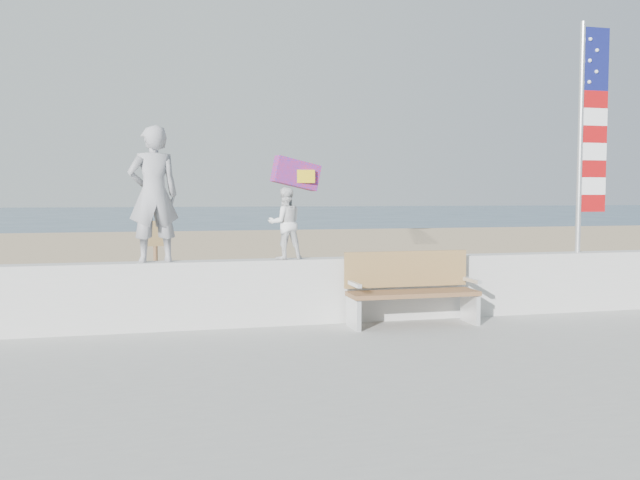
# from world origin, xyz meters

# --- Properties ---
(ground) EXTENTS (220.00, 220.00, 0.00)m
(ground) POSITION_xyz_m (0.00, 0.00, 0.00)
(ground) COLOR #2E465D
(ground) RESTS_ON ground
(sand) EXTENTS (90.00, 40.00, 0.08)m
(sand) POSITION_xyz_m (0.00, 9.00, 0.04)
(sand) COLOR tan
(sand) RESTS_ON ground
(seawall) EXTENTS (30.00, 0.35, 0.90)m
(seawall) POSITION_xyz_m (0.00, 2.00, 0.63)
(seawall) COLOR beige
(seawall) RESTS_ON boardwalk
(adult) EXTENTS (0.71, 0.53, 1.79)m
(adult) POSITION_xyz_m (-2.00, 2.00, 1.97)
(adult) COLOR gray
(adult) RESTS_ON seawall
(child) EXTENTS (0.51, 0.42, 0.99)m
(child) POSITION_xyz_m (-0.25, 2.00, 1.57)
(child) COLOR white
(child) RESTS_ON seawall
(bench) EXTENTS (1.80, 0.57, 1.00)m
(bench) POSITION_xyz_m (1.43, 1.55, 0.69)
(bench) COLOR brown
(bench) RESTS_ON boardwalk
(flag) EXTENTS (0.50, 0.08, 3.50)m
(flag) POSITION_xyz_m (4.47, 2.00, 2.99)
(flag) COLOR silver
(flag) RESTS_ON seawall
(parafoil_kite) EXTENTS (0.90, 0.40, 0.60)m
(parafoil_kite) POSITION_xyz_m (0.41, 4.24, 2.32)
(parafoil_kite) COLOR red
(parafoil_kite) RESTS_ON ground
(sign) EXTENTS (0.32, 0.07, 1.46)m
(sign) POSITION_xyz_m (-1.98, 4.36, 0.94)
(sign) COLOR brown
(sign) RESTS_ON sand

